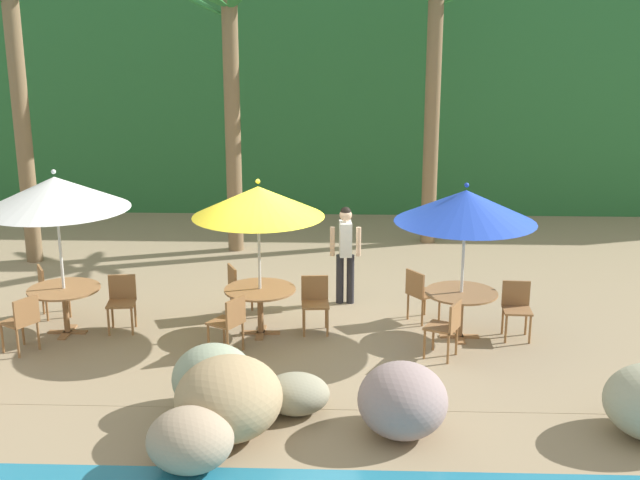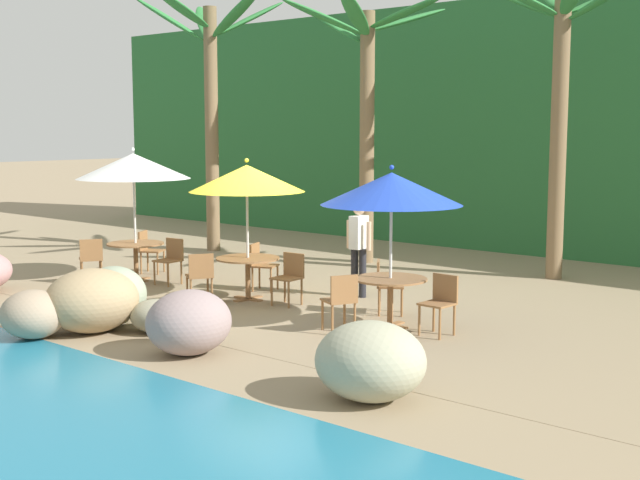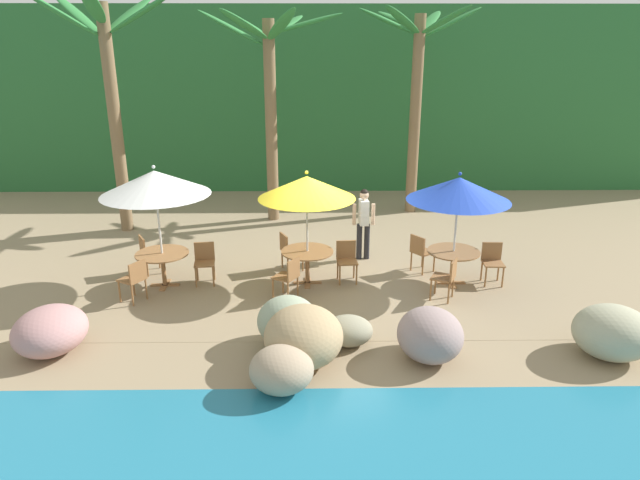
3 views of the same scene
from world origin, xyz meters
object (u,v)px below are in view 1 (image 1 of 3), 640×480
(chair_yellow_left, at_px, (230,320))
(chair_blue_seaward, at_px, (516,305))
(chair_white_seaward, at_px, (122,299))
(dining_table_blue, at_px, (461,300))
(waiter_in_white, at_px, (345,248))
(dining_table_white, at_px, (64,296))
(dining_table_yellow, at_px, (260,296))
(chair_white_left, at_px, (23,320))
(umbrella_blue, at_px, (466,206))
(palm_tree_third, at_px, (434,57))
(umbrella_white, at_px, (55,193))
(umbrella_yellow, at_px, (258,202))
(palm_tree_nearest, at_px, (15,57))
(chair_yellow_seaward, at_px, (315,300))
(chair_blue_inland, at_px, (420,292))
(palm_tree_second, at_px, (229,59))
(chair_white_inland, at_px, (49,287))
(chair_yellow_inland, at_px, (239,287))

(chair_yellow_left, xyz_separation_m, chair_blue_seaward, (4.28, 0.79, 0.00))
(chair_white_seaward, height_order, dining_table_blue, chair_white_seaward)
(waiter_in_white, bearing_deg, chair_white_seaward, -158.89)
(dining_table_white, height_order, dining_table_yellow, same)
(chair_white_left, relative_size, chair_yellow_left, 1.00)
(umbrella_blue, height_order, palm_tree_third, palm_tree_third)
(umbrella_white, distance_m, umbrella_yellow, 3.02)
(umbrella_white, relative_size, waiter_in_white, 1.52)
(umbrella_blue, distance_m, palm_tree_nearest, 9.09)
(umbrella_white, bearing_deg, dining_table_yellow, 1.66)
(chair_yellow_left, bearing_deg, chair_white_left, -178.36)
(chair_yellow_seaward, xyz_separation_m, palm_tree_third, (2.24, 5.30, 3.44))
(chair_white_left, bearing_deg, chair_yellow_seaward, 13.68)
(chair_blue_inland, relative_size, palm_tree_nearest, 0.14)
(chair_white_left, xyz_separation_m, waiter_in_white, (4.68, 2.31, 0.47))
(umbrella_white, xyz_separation_m, chair_yellow_seaward, (3.85, 0.25, -1.72))
(dining_table_blue, bearing_deg, umbrella_white, -179.60)
(chair_blue_inland, bearing_deg, chair_white_left, -166.07)
(umbrella_blue, distance_m, palm_tree_second, 6.54)
(chair_white_seaward, xyz_separation_m, chair_yellow_left, (1.82, -0.88, 0.00))
(chair_white_left, xyz_separation_m, dining_table_blue, (6.44, 0.82, 0.10))
(palm_tree_second, distance_m, palm_tree_third, 4.19)
(chair_yellow_seaward, height_order, palm_tree_third, palm_tree_third)
(chair_white_inland, xyz_separation_m, chair_yellow_inland, (3.09, 0.14, 0.00))
(chair_yellow_seaward, distance_m, palm_tree_second, 5.98)
(palm_tree_second, bearing_deg, chair_yellow_left, -82.81)
(chair_yellow_inland, bearing_deg, umbrella_white, -162.26)
(chair_white_left, relative_size, umbrella_blue, 0.36)
(dining_table_white, bearing_deg, chair_white_inland, 125.86)
(palm_tree_nearest, xyz_separation_m, palm_tree_third, (8.05, 1.75, -0.06))
(umbrella_yellow, distance_m, dining_table_blue, 3.41)
(chair_white_inland, distance_m, palm_tree_third, 8.88)
(chair_yellow_inland, distance_m, palm_tree_nearest, 6.46)
(chair_white_inland, xyz_separation_m, umbrella_yellow, (3.52, -0.61, 1.59))
(chair_yellow_inland, distance_m, dining_table_blue, 3.58)
(chair_white_inland, xyz_separation_m, palm_tree_second, (2.47, 4.08, 3.43))
(chair_white_seaward, bearing_deg, chair_blue_inland, 6.03)
(dining_table_white, distance_m, chair_yellow_seaward, 3.86)
(chair_white_seaward, relative_size, palm_tree_second, 0.15)
(chair_yellow_inland, distance_m, palm_tree_second, 5.26)
(umbrella_yellow, bearing_deg, chair_white_inland, 170.23)
(dining_table_yellow, xyz_separation_m, palm_tree_second, (-1.05, 4.68, 3.33))
(chair_yellow_left, bearing_deg, palm_tree_nearest, 135.83)
(dining_table_yellow, relative_size, palm_tree_nearest, 0.18)
(umbrella_blue, bearing_deg, umbrella_white, -179.60)
(dining_table_white, xyz_separation_m, chair_blue_inland, (5.52, 0.68, -0.10))
(palm_tree_second, distance_m, waiter_in_white, 4.97)
(dining_table_white, xyz_separation_m, chair_yellow_inland, (2.59, 0.83, -0.10))
(chair_blue_seaward, xyz_separation_m, palm_tree_third, (-0.85, 5.45, 3.44))
(chair_white_inland, distance_m, chair_blue_inland, 6.02)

